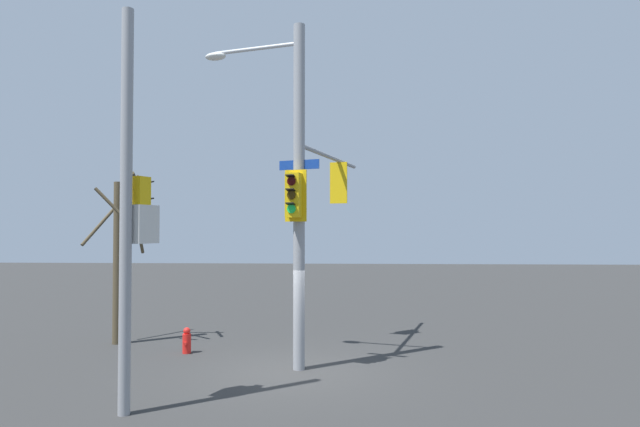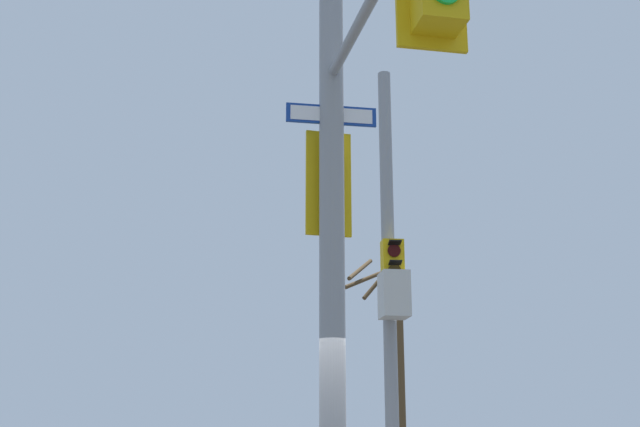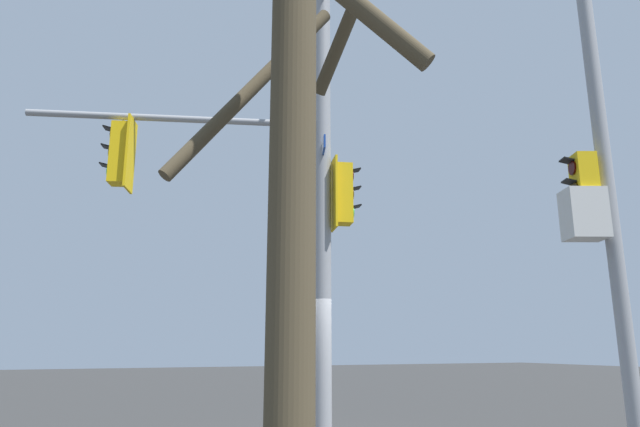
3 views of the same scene
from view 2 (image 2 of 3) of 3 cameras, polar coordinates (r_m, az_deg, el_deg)
The scene contains 3 objects.
main_signal_pole_assembly at distance 8.72m, azimuth 2.41°, elevation 6.10°, with size 5.70×4.21×8.78m.
secondary_pole_assembly at distance 13.18m, azimuth 5.27°, elevation -5.22°, with size 0.83×0.63×7.83m.
bare_tree_across_street at distance 16.74m, azimuth 5.59°, elevation -10.53°, with size 1.32×1.64×5.47m.
Camera 2 is at (-7.71, 4.39, 1.60)m, focal length 43.30 mm.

